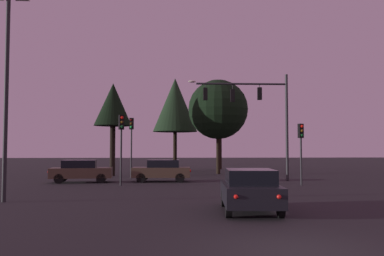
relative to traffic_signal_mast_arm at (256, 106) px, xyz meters
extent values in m
plane|color=black|center=(-3.73, 4.22, -5.36)|extent=(168.00, 168.00, 0.00)
cylinder|color=#232326|center=(2.21, -0.07, -1.51)|extent=(0.20, 0.20, 7.69)
cylinder|color=#232326|center=(-1.06, 0.02, 1.62)|extent=(6.55, 0.31, 0.14)
ellipsoid|color=#F4EACC|center=(-4.64, 0.11, 1.77)|extent=(0.56, 0.28, 0.16)
cylinder|color=#232326|center=(0.25, -0.02, 1.49)|extent=(0.05, 0.05, 0.25)
cube|color=black|center=(0.25, -0.02, 0.91)|extent=(0.31, 0.25, 0.90)
sphere|color=red|center=(0.25, 0.12, 1.19)|extent=(0.18, 0.18, 0.18)
sphere|color=#56380C|center=(0.25, 0.12, 0.91)|extent=(0.18, 0.18, 0.18)
sphere|color=#0C4219|center=(0.25, 0.12, 0.63)|extent=(0.18, 0.18, 0.18)
cylinder|color=#232326|center=(-1.72, 0.03, 1.42)|extent=(0.05, 0.05, 0.40)
cube|color=black|center=(-1.72, 0.03, 0.77)|extent=(0.31, 0.25, 0.90)
sphere|color=red|center=(-1.71, 0.17, 1.05)|extent=(0.18, 0.18, 0.18)
sphere|color=#56380C|center=(-1.71, 0.17, 0.77)|extent=(0.18, 0.18, 0.18)
sphere|color=#0C4219|center=(-1.71, 0.17, 0.49)|extent=(0.18, 0.18, 0.18)
cylinder|color=#232326|center=(-3.68, 0.08, 1.47)|extent=(0.05, 0.05, 0.30)
cube|color=black|center=(-3.68, 0.08, 0.87)|extent=(0.31, 0.25, 0.90)
sphere|color=red|center=(-3.68, 0.22, 1.15)|extent=(0.18, 0.18, 0.18)
sphere|color=#56380C|center=(-3.68, 0.22, 0.87)|extent=(0.18, 0.18, 0.18)
sphere|color=#0C4219|center=(-3.68, 0.22, 0.59)|extent=(0.18, 0.18, 0.18)
cylinder|color=#232326|center=(-9.29, -3.38, -3.62)|extent=(0.12, 0.12, 3.48)
cube|color=black|center=(-9.29, -3.38, -1.43)|extent=(0.37, 0.34, 0.90)
sphere|color=red|center=(-9.24, -3.51, -1.15)|extent=(0.18, 0.18, 0.18)
sphere|color=#56380C|center=(-9.24, -3.51, -1.43)|extent=(0.18, 0.18, 0.18)
sphere|color=#0C4219|center=(-9.24, -3.51, -1.71)|extent=(0.18, 0.18, 0.18)
cylinder|color=#232326|center=(-9.19, 3.36, -3.44)|extent=(0.12, 0.12, 3.82)
cube|color=black|center=(-9.19, 3.36, -1.08)|extent=(0.34, 0.29, 0.90)
sphere|color=#4C0A0A|center=(-9.21, 3.22, -0.80)|extent=(0.18, 0.18, 0.18)
sphere|color=#56380C|center=(-9.21, 3.22, -1.08)|extent=(0.18, 0.18, 0.18)
sphere|color=#1EE04C|center=(-9.21, 3.22, -1.36)|extent=(0.18, 0.18, 0.18)
cylinder|color=#232326|center=(1.94, -3.84, -3.88)|extent=(0.12, 0.12, 2.96)
cube|color=black|center=(1.94, -3.84, -1.95)|extent=(0.35, 0.31, 0.90)
sphere|color=red|center=(1.98, -3.97, -1.67)|extent=(0.18, 0.18, 0.18)
sphere|color=#56380C|center=(1.98, -3.97, -1.95)|extent=(0.18, 0.18, 0.18)
sphere|color=#0C4219|center=(1.98, -3.97, -2.23)|extent=(0.18, 0.18, 0.18)
cube|color=black|center=(-3.58, -14.50, -4.70)|extent=(2.25, 4.16, 0.68)
cube|color=black|center=(-3.60, -14.65, -4.10)|extent=(1.82, 2.30, 0.52)
cylinder|color=black|center=(-4.31, -13.10, -5.04)|extent=(0.26, 0.66, 0.64)
cylinder|color=black|center=(-2.62, -13.26, -5.04)|extent=(0.26, 0.66, 0.64)
cylinder|color=black|center=(-4.55, -15.74, -5.04)|extent=(0.26, 0.66, 0.64)
cylinder|color=black|center=(-2.86, -15.89, -5.04)|extent=(0.26, 0.66, 0.64)
sphere|color=red|center=(-4.43, -16.44, -4.60)|extent=(0.14, 0.14, 0.14)
sphere|color=red|center=(-3.10, -16.56, -4.60)|extent=(0.14, 0.14, 0.14)
cube|color=#473828|center=(-6.81, -0.32, -4.70)|extent=(4.08, 2.10, 0.68)
cube|color=black|center=(-6.67, -0.33, -4.10)|extent=(2.24, 1.73, 0.52)
cylinder|color=black|center=(-8.18, -1.08, -5.04)|extent=(0.65, 0.24, 0.64)
cylinder|color=black|center=(-8.08, 0.59, -5.04)|extent=(0.65, 0.24, 0.64)
cylinder|color=black|center=(-5.55, -1.23, -5.04)|extent=(0.65, 0.24, 0.64)
cylinder|color=black|center=(-5.45, 0.43, -5.04)|extent=(0.65, 0.24, 0.64)
sphere|color=red|center=(-4.86, -1.09, -4.60)|extent=(0.14, 0.14, 0.14)
sphere|color=red|center=(-4.78, 0.21, -4.60)|extent=(0.14, 0.14, 0.14)
cube|color=#473828|center=(-12.22, -0.63, -4.70)|extent=(4.23, 2.24, 0.68)
cube|color=black|center=(-12.37, -0.64, -4.10)|extent=(2.34, 1.81, 0.52)
cylinder|color=black|center=(-10.96, 0.33, -5.04)|extent=(0.66, 0.26, 0.64)
cylinder|color=black|center=(-10.81, -1.35, -5.04)|extent=(0.66, 0.26, 0.64)
cylinder|color=black|center=(-13.64, 0.09, -5.04)|extent=(0.66, 0.26, 0.64)
cylinder|color=black|center=(-13.49, -1.59, -5.04)|extent=(0.66, 0.26, 0.64)
sphere|color=red|center=(-14.32, -0.15, -4.60)|extent=(0.14, 0.14, 0.14)
sphere|color=red|center=(-14.20, -1.47, -4.60)|extent=(0.14, 0.14, 0.14)
cylinder|color=#232326|center=(-13.42, -11.09, -0.91)|extent=(0.18, 0.18, 8.90)
cylinder|color=black|center=(-0.23, 17.87, -3.16)|extent=(0.49, 0.49, 4.40)
sphere|color=black|center=(-0.23, 17.87, 0.37)|extent=(3.80, 3.80, 3.80)
cylinder|color=black|center=(-1.63, 8.63, -3.34)|extent=(0.36, 0.36, 4.04)
sphere|color=black|center=(-1.63, 8.63, 0.61)|extent=(5.53, 5.53, 5.53)
cylinder|color=black|center=(-5.47, 13.92, -3.30)|extent=(0.39, 0.39, 4.12)
cone|color=black|center=(-5.47, 13.92, 1.59)|extent=(4.65, 4.65, 5.65)
cylinder|color=black|center=(-10.99, 6.23, -3.22)|extent=(0.45, 0.45, 4.27)
cone|color=black|center=(-10.99, 6.23, 0.74)|extent=(3.21, 3.21, 3.64)
camera|label=1|loc=(-6.67, -29.14, -3.15)|focal=38.52mm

